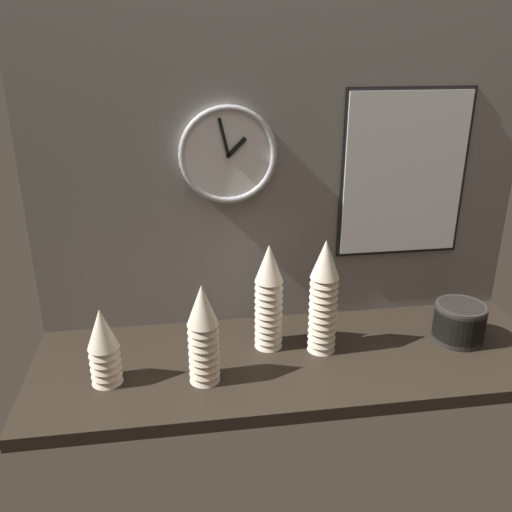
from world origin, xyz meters
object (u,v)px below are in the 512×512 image
object	(u,v)px
cup_stack_center_left	(203,334)
bowl_stack_far_right	(459,321)
wall_clock	(228,155)
cup_stack_far_left	(103,346)
menu_board	(404,175)
cup_stack_center	(269,297)
cup_stack_center_right	(324,297)

from	to	relation	value
cup_stack_center_left	bowl_stack_far_right	distance (cm)	83.49
wall_clock	cup_stack_far_left	bearing A→B (deg)	-141.95
cup_stack_far_left	menu_board	distance (cm)	108.36
bowl_stack_far_right	menu_board	bearing A→B (deg)	119.31
wall_clock	cup_stack_center_left	bearing A→B (deg)	-108.41
cup_stack_center	cup_stack_far_left	world-z (taller)	cup_stack_center
bowl_stack_far_right	cup_stack_center_left	bearing A→B (deg)	-172.72
cup_stack_center	wall_clock	distance (cm)	45.32
menu_board	cup_stack_center_right	bearing A→B (deg)	-144.16
cup_stack_far_left	cup_stack_center_left	bearing A→B (deg)	-6.41
wall_clock	menu_board	bearing A→B (deg)	0.88
cup_stack_center	wall_clock	size ratio (longest dim) A/B	1.13
cup_stack_far_left	bowl_stack_far_right	xyz separation A→B (cm)	(109.95, 7.42, -5.03)
cup_stack_center_left	cup_stack_center_right	distance (cm)	38.91
cup_stack_center_right	wall_clock	size ratio (longest dim) A/B	1.21
cup_stack_far_left	wall_clock	bearing A→B (deg)	38.05
cup_stack_far_left	bowl_stack_far_right	bearing A→B (deg)	3.86
bowl_stack_far_right	menu_board	world-z (taller)	menu_board
cup_stack_center_left	cup_stack_center_right	bearing A→B (deg)	16.69
cup_stack_center_left	bowl_stack_far_right	xyz separation A→B (cm)	(82.40, 10.52, -8.40)
cup_stack_center_right	wall_clock	xyz separation A→B (cm)	(-26.03, 22.20, 39.41)
bowl_stack_far_right	menu_board	distance (cm)	50.78
bowl_stack_far_right	wall_clock	bearing A→B (deg)	162.26
cup_stack_center_left	cup_stack_far_left	world-z (taller)	cup_stack_center_left
bowl_stack_far_right	wall_clock	distance (cm)	90.69
cup_stack_center	menu_board	size ratio (longest dim) A/B	0.62
cup_stack_center	bowl_stack_far_right	bearing A→B (deg)	-4.84
cup_stack_center_left	wall_clock	world-z (taller)	wall_clock
wall_clock	menu_board	world-z (taller)	menu_board
cup_stack_far_left	wall_clock	xyz separation A→B (cm)	(38.64, 30.24, 46.15)
wall_clock	cup_stack_center_right	bearing A→B (deg)	-40.46
cup_stack_center	cup_stack_center_right	distance (cm)	16.72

